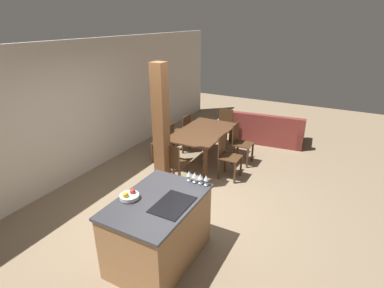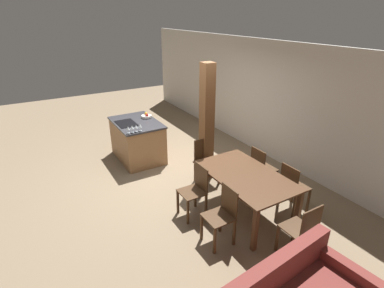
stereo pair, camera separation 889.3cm
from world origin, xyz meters
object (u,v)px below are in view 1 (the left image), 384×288
dining_table (203,135)px  dining_chair_head_end (174,164)px  wine_glass_near (206,178)px  dining_chair_far_right (183,132)px  wine_glass_far (195,175)px  dining_chair_near_right (240,143)px  dining_chair_near_left (227,155)px  wine_glass_end (189,174)px  fruit_bowl (129,196)px  kitchen_island (159,229)px  dining_chair_foot_end (224,126)px  timber_post (161,131)px  couch (267,131)px  dining_chair_far_left (165,142)px  wine_glass_middle (200,177)px

dining_table → dining_chair_head_end: bearing=180.0°
wine_glass_near → dining_chair_far_right: (2.73, 1.94, -0.56)m
wine_glass_far → dining_chair_near_right: (2.73, 0.28, -0.56)m
dining_chair_near_left → wine_glass_end: bearing=-174.5°
wine_glass_far → dining_chair_far_right: 3.30m
wine_glass_end → fruit_bowl: bearing=148.9°
dining_chair_near_right → dining_chair_far_right: bearing=90.0°
dining_table → kitchen_island: bearing=-164.8°
dining_chair_foot_end → timber_post: timber_post is taller
couch → timber_post: 3.71m
wine_glass_end → dining_chair_near_right: 2.79m
kitchen_island → wine_glass_end: bearing=-12.3°
dining_table → dining_chair_near_right: (0.39, -0.74, -0.18)m
wine_glass_far → fruit_bowl: bearing=144.2°
wine_glass_far → dining_chair_far_right: size_ratio=0.16×
wine_glass_end → wine_glass_far: bearing=-90.0°
dining_chair_near_right → wine_glass_end: bearing=-176.1°
wine_glass_far → wine_glass_near: bearing=-90.0°
dining_table → couch: bearing=-25.2°
wine_glass_near → dining_chair_near_right: size_ratio=0.16×
wine_glass_far → dining_table: (2.34, 1.02, -0.38)m
wine_glass_near → wine_glass_far: size_ratio=1.00×
dining_chair_head_end → dining_chair_foot_end: 2.47m
dining_chair_head_end → timber_post: bearing=53.2°
timber_post → dining_chair_far_left: bearing=30.4°
wine_glass_far → dining_chair_foot_end: (3.58, 1.02, -0.56)m
dining_table → dining_chair_far_left: 0.86m
dining_chair_head_end → dining_chair_near_left: bearing=-131.3°
wine_glass_near → dining_chair_foot_end: 3.81m
kitchen_island → wine_glass_far: wine_glass_far is taller
fruit_bowl → wine_glass_end: bearing=-31.1°
fruit_bowl → wine_glass_far: bearing=-35.8°
kitchen_island → timber_post: size_ratio=0.57×
timber_post → dining_chair_head_end: bearing=-36.8°
dining_chair_far_right → dining_chair_near_right: bearing=90.0°
kitchen_island → couch: (4.96, -0.14, -0.20)m
dining_table → dining_chair_foot_end: dining_chair_foot_end is taller
wine_glass_far → dining_chair_near_left: 2.05m
dining_chair_foot_end → wine_glass_end: bearing=-75.4°
wine_glass_end → timber_post: 1.42m
fruit_bowl → dining_chair_near_left: 2.76m
wine_glass_near → dining_chair_far_left: wine_glass_near is taller
dining_chair_near_left → dining_chair_foot_end: same height
dining_chair_far_left → wine_glass_middle: bearing=43.5°
dining_table → dining_chair_head_end: dining_chair_head_end is taller
wine_glass_middle → dining_chair_head_end: 1.66m
dining_table → dining_chair_far_left: dining_chair_far_left is taller
wine_glass_end → dining_chair_far_left: bearing=40.6°
dining_chair_near_right → dining_chair_far_right: (0.00, 1.49, 0.00)m
couch → wine_glass_near: bearing=87.8°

